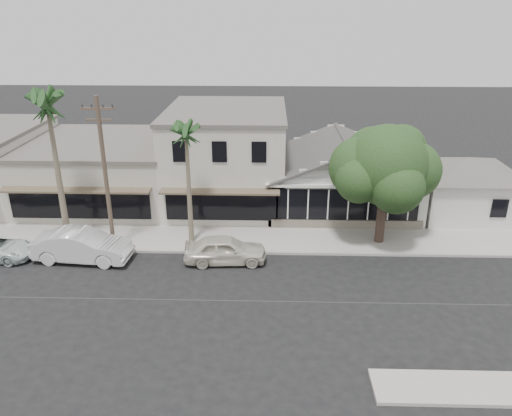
{
  "coord_description": "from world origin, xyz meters",
  "views": [
    {
      "loc": [
        0.07,
        -20.7,
        13.31
      ],
      "look_at": [
        -0.71,
        6.0,
        2.45
      ],
      "focal_mm": 35.0,
      "sensor_mm": 36.0,
      "label": 1
    }
  ],
  "objects_px": {
    "utility_pole": "(105,172)",
    "car_1": "(82,246)",
    "car_0": "(225,250)",
    "shade_tree": "(384,167)"
  },
  "relations": [
    {
      "from": "shade_tree",
      "to": "utility_pole",
      "type": "bearing_deg",
      "value": -174.18
    },
    {
      "from": "car_1",
      "to": "shade_tree",
      "type": "distance_m",
      "value": 17.64
    },
    {
      "from": "utility_pole",
      "to": "car_0",
      "type": "relative_size",
      "value": 1.98
    },
    {
      "from": "utility_pole",
      "to": "shade_tree",
      "type": "xyz_separation_m",
      "value": [
        15.62,
        1.59,
        -0.02
      ]
    },
    {
      "from": "car_0",
      "to": "shade_tree",
      "type": "height_order",
      "value": "shade_tree"
    },
    {
      "from": "utility_pole",
      "to": "shade_tree",
      "type": "relative_size",
      "value": 1.24
    },
    {
      "from": "car_1",
      "to": "shade_tree",
      "type": "xyz_separation_m",
      "value": [
        16.98,
        2.85,
        3.87
      ]
    },
    {
      "from": "utility_pole",
      "to": "shade_tree",
      "type": "distance_m",
      "value": 15.7
    },
    {
      "from": "utility_pole",
      "to": "car_1",
      "type": "xyz_separation_m",
      "value": [
        -1.35,
        -1.26,
        -3.89
      ]
    },
    {
      "from": "utility_pole",
      "to": "car_1",
      "type": "height_order",
      "value": "utility_pole"
    }
  ]
}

